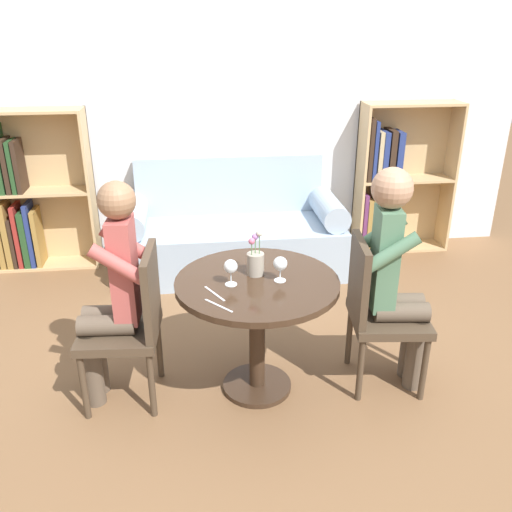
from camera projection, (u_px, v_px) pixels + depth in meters
The scene contains 15 objects.
ground_plane at pixel (257, 387), 3.19m from camera, with size 16.00×16.00×0.00m, color brown.
back_wall at pixel (226, 101), 4.58m from camera, with size 5.20×0.05×2.70m.
round_table at pixel (257, 304), 2.97m from camera, with size 0.89×0.89×0.70m.
couch at pixel (232, 233), 4.61m from camera, with size 1.82×0.80×0.92m.
bookshelf_left at pixel (27, 197), 4.54m from camera, with size 0.86×0.28×1.34m.
bookshelf_right at pixel (391, 184), 4.89m from camera, with size 0.86×0.28×1.34m.
chair_left at pixel (132, 320), 2.93m from camera, with size 0.45×0.45×0.90m.
chair_right at pixel (377, 308), 3.06m from camera, with size 0.46×0.46×0.90m.
person_left at pixel (112, 292), 2.86m from camera, with size 0.43×0.36×1.27m.
person_right at pixel (396, 274), 2.97m from camera, with size 0.44×0.37×1.30m.
wine_glass_left at pixel (231, 267), 2.82m from camera, with size 0.07×0.07×0.14m.
wine_glass_right at pixel (280, 265), 2.86m from camera, with size 0.08×0.08×0.14m.
flower_vase at pixel (255, 261), 2.94m from camera, with size 0.09×0.09×0.26m.
knife_left_setting at pixel (214, 294), 2.76m from camera, with size 0.10×0.17×0.00m.
fork_left_setting at pixel (219, 306), 2.65m from camera, with size 0.13×0.15×0.00m.
Camera 1 is at (-0.32, -2.59, 2.00)m, focal length 38.00 mm.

